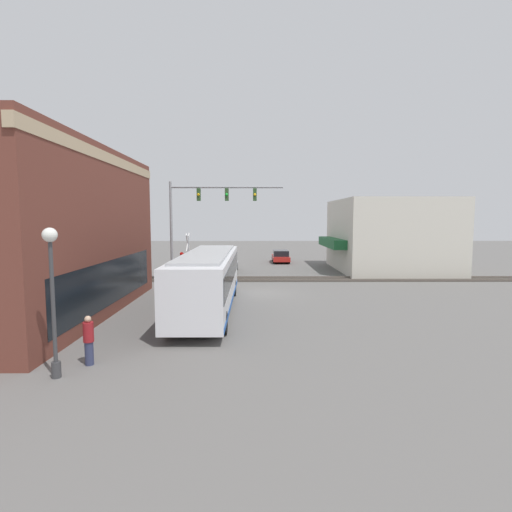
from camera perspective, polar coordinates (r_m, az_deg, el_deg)
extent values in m
plane|color=#605E5B|center=(25.98, 0.53, -5.39)|extent=(120.00, 120.00, 0.00)
cube|color=brown|center=(23.27, -31.58, 2.91)|extent=(15.37, 9.89, 8.36)
cube|color=tan|center=(21.38, -20.73, 12.96)|extent=(15.57, 0.36, 0.50)
cube|color=black|center=(21.38, -19.93, -3.44)|extent=(12.91, 0.12, 2.20)
cube|color=beige|center=(39.38, 18.49, 2.85)|extent=(11.25, 9.62, 6.59)
cube|color=#19592D|center=(38.02, 10.79, 1.90)|extent=(7.87, 1.20, 0.80)
cube|color=silver|center=(21.20, -6.87, -3.21)|extent=(12.47, 2.55, 2.56)
cube|color=black|center=(21.15, -6.88, -2.19)|extent=(12.22, 2.59, 1.08)
cube|color=#194CA5|center=(21.40, -6.83, -6.15)|extent=(12.22, 2.58, 0.24)
cube|color=#A5A8AA|center=(21.05, -6.91, 0.40)|extent=(10.60, 2.17, 0.12)
cylinder|color=black|center=(25.36, -5.80, -4.54)|extent=(1.00, 2.57, 1.00)
cylinder|color=black|center=(17.14, -8.51, -9.43)|extent=(1.00, 2.57, 1.00)
cylinder|color=gray|center=(30.27, -12.00, 3.22)|extent=(0.20, 0.20, 7.55)
cylinder|color=gray|center=(29.78, -4.20, 9.79)|extent=(0.16, 8.26, 0.16)
cube|color=#284723|center=(29.95, -8.19, 8.67)|extent=(0.30, 0.27, 0.90)
sphere|color=yellow|center=(29.79, -8.23, 8.69)|extent=(0.20, 0.20, 0.20)
cube|color=#284723|center=(29.75, -4.20, 8.73)|extent=(0.30, 0.27, 0.90)
sphere|color=green|center=(29.58, -4.22, 8.75)|extent=(0.20, 0.20, 0.20)
cube|color=#284723|center=(29.68, -0.17, 8.75)|extent=(0.30, 0.27, 0.90)
sphere|color=yellow|center=(29.52, -0.17, 8.77)|extent=(0.20, 0.20, 0.20)
cylinder|color=gray|center=(29.32, -9.66, -0.67)|extent=(0.14, 0.14, 3.60)
cube|color=white|center=(29.21, -9.71, 1.87)|extent=(1.41, 0.06, 1.41)
cube|color=white|center=(29.21, -9.71, 1.87)|extent=(1.41, 0.06, 1.41)
cylinder|color=#38383A|center=(29.27, -9.68, 0.30)|extent=(0.08, 0.90, 0.08)
sphere|color=red|center=(29.15, -8.82, 0.29)|extent=(0.28, 0.28, 0.28)
sphere|color=red|center=(29.30, -10.56, 0.29)|extent=(0.28, 0.28, 0.28)
cylinder|color=#38383A|center=(14.10, -26.63, -14.32)|extent=(0.28, 0.28, 0.50)
cylinder|color=#38383A|center=(13.61, -26.96, -7.03)|extent=(0.12, 0.12, 4.16)
sphere|color=white|center=(13.33, -27.39, 2.69)|extent=(0.44, 0.44, 0.44)
cube|color=#332D28|center=(31.89, 0.36, -3.34)|extent=(2.60, 60.00, 0.03)
cube|color=#6B6056|center=(31.17, 0.38, -3.43)|extent=(0.07, 60.00, 0.15)
cube|color=#6B6056|center=(32.59, 0.35, -3.04)|extent=(0.07, 60.00, 0.15)
cube|color=#B7B7BC|center=(36.40, -4.14, -1.48)|extent=(4.86, 1.80, 0.50)
cube|color=black|center=(36.10, -4.17, -0.63)|extent=(2.67, 1.62, 0.62)
cylinder|color=black|center=(37.91, -3.99, -1.49)|extent=(0.64, 1.82, 0.64)
cylinder|color=black|center=(34.93, -4.30, -2.08)|extent=(0.64, 1.82, 0.64)
cube|color=#B21E19|center=(44.12, 3.54, -0.27)|extent=(4.24, 1.80, 0.49)
cube|color=black|center=(43.86, 3.56, 0.42)|extent=(2.33, 1.62, 0.61)
cylinder|color=black|center=(45.45, 3.43, -0.33)|extent=(0.64, 1.82, 0.64)
cylinder|color=black|center=(42.84, 3.66, -0.69)|extent=(0.64, 1.82, 0.64)
cylinder|color=#2D3351|center=(14.74, -22.73, -12.70)|extent=(0.28, 0.28, 0.79)
cylinder|color=maroon|center=(14.54, -22.83, -9.97)|extent=(0.34, 0.34, 0.66)
sphere|color=tan|center=(14.43, -22.90, -8.29)|extent=(0.21, 0.21, 0.21)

